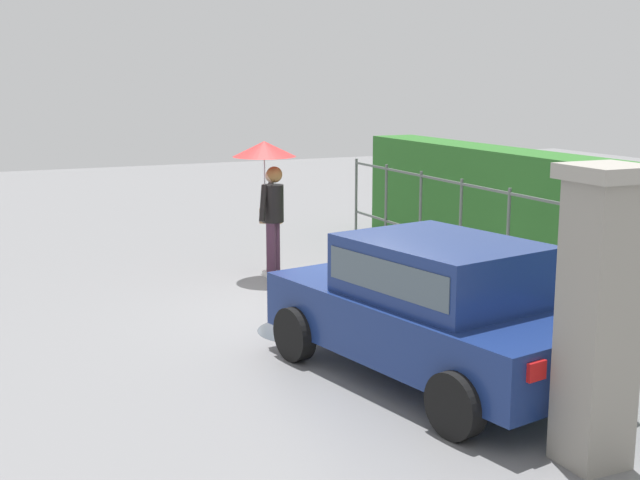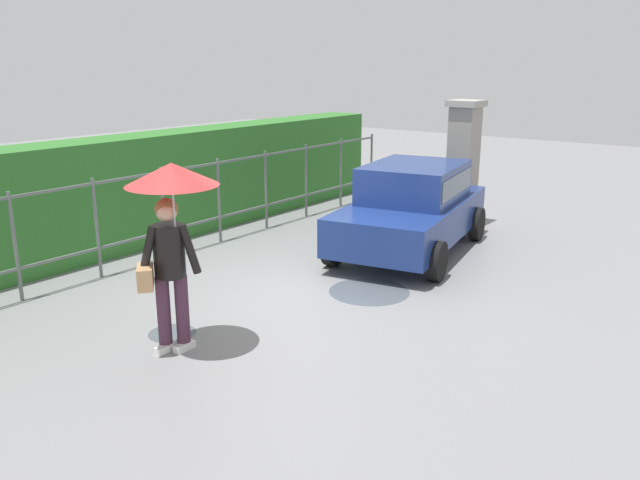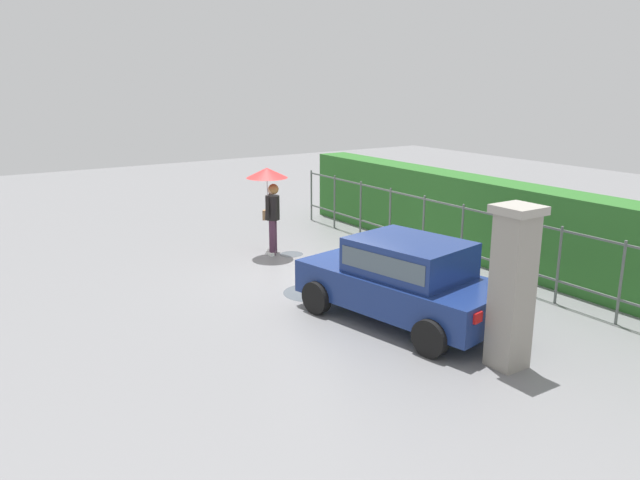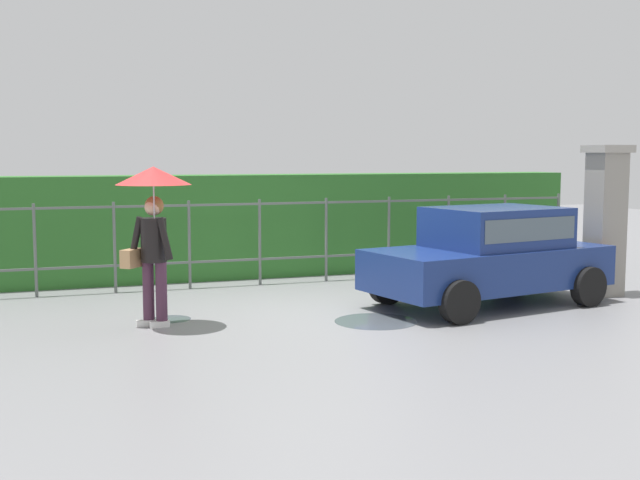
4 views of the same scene
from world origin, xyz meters
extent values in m
plane|color=slate|center=(0.00, 0.00, 0.00)|extent=(40.00, 40.00, 0.00)
cube|color=navy|center=(2.59, -0.30, 0.58)|extent=(3.94, 2.31, 0.60)
cube|color=navy|center=(2.73, -0.27, 1.18)|extent=(2.14, 1.77, 0.60)
cube|color=#4C5B66|center=(2.73, -0.27, 1.20)|extent=(1.99, 1.76, 0.33)
cylinder|color=black|center=(1.52, -1.36, 0.30)|extent=(0.62, 0.29, 0.60)
cylinder|color=black|center=(1.20, 0.29, 0.30)|extent=(0.62, 0.29, 0.60)
cylinder|color=black|center=(3.97, -0.89, 0.30)|extent=(0.62, 0.29, 0.60)
cylinder|color=black|center=(3.65, 0.76, 0.30)|extent=(0.62, 0.29, 0.60)
cube|color=red|center=(4.52, -0.49, 0.73)|extent=(0.10, 0.21, 0.16)
cube|color=red|center=(4.31, 0.59, 0.73)|extent=(0.10, 0.21, 0.16)
cylinder|color=#47283D|center=(-2.28, -0.18, 0.43)|extent=(0.15, 0.15, 0.86)
cylinder|color=#47283D|center=(-2.43, -0.05, 0.43)|extent=(0.15, 0.15, 0.86)
cube|color=white|center=(-2.32, -0.23, 0.04)|extent=(0.26, 0.10, 0.08)
cube|color=white|center=(-2.47, -0.10, 0.04)|extent=(0.26, 0.10, 0.08)
cylinder|color=black|center=(-2.35, -0.12, 1.15)|extent=(0.34, 0.34, 0.58)
sphere|color=#DBAD89|center=(-2.35, -0.12, 1.58)|extent=(0.22, 0.22, 0.22)
sphere|color=olive|center=(-2.34, -0.09, 1.60)|extent=(0.25, 0.25, 0.25)
cylinder|color=black|center=(-2.24, -0.32, 1.18)|extent=(0.23, 0.21, 0.56)
cylinder|color=black|center=(-2.57, -0.03, 1.18)|extent=(0.23, 0.21, 0.56)
cylinder|color=#B2B2B7|center=(-2.36, -0.24, 1.50)|extent=(0.02, 0.02, 0.77)
cone|color=red|center=(-2.36, -0.24, 2.00)|extent=(0.98, 0.98, 0.24)
cube|color=tan|center=(-2.63, -0.04, 0.91)|extent=(0.34, 0.36, 0.24)
cube|color=gray|center=(4.83, -0.15, 1.15)|extent=(0.48, 0.48, 2.30)
cube|color=#9E998E|center=(4.83, -0.15, 2.36)|extent=(0.60, 0.60, 0.12)
cylinder|color=#59605B|center=(-3.85, 2.71, 0.75)|extent=(0.05, 0.05, 1.50)
cylinder|color=#59605B|center=(-2.62, 2.71, 0.75)|extent=(0.05, 0.05, 1.50)
cylinder|color=#59605B|center=(-1.39, 2.71, 0.75)|extent=(0.05, 0.05, 1.50)
cylinder|color=#59605B|center=(-0.15, 2.71, 0.75)|extent=(0.05, 0.05, 1.50)
cylinder|color=#59605B|center=(1.08, 2.71, 0.75)|extent=(0.05, 0.05, 1.50)
cylinder|color=#59605B|center=(2.31, 2.71, 0.75)|extent=(0.05, 0.05, 1.50)
cylinder|color=#59605B|center=(3.55, 2.71, 0.75)|extent=(0.05, 0.05, 1.50)
cylinder|color=#59605B|center=(4.78, 2.71, 0.75)|extent=(0.05, 0.05, 1.50)
cylinder|color=#59605B|center=(6.01, 2.71, 0.75)|extent=(0.05, 0.05, 1.50)
cube|color=#59605B|center=(0.46, 2.71, 1.42)|extent=(11.10, 0.03, 0.04)
cube|color=#59605B|center=(0.46, 2.71, 0.45)|extent=(11.10, 0.03, 0.04)
cube|color=#2D6B28|center=(0.46, 3.78, 0.95)|extent=(12.10, 0.90, 1.90)
cylinder|color=#4C545B|center=(0.52, -0.84, 0.00)|extent=(1.13, 1.13, 0.00)
cylinder|color=#4C545B|center=(-2.10, 0.24, 0.00)|extent=(0.56, 0.56, 0.00)
camera|label=1|loc=(9.71, -4.75, 3.06)|focal=47.21mm
camera|label=2|loc=(-6.61, -5.42, 3.11)|focal=35.88mm
camera|label=3|loc=(10.31, -7.02, 4.10)|focal=34.55mm
camera|label=4|loc=(-3.75, -10.65, 2.26)|focal=44.64mm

